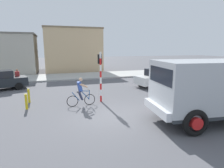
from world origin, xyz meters
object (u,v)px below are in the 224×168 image
Objects in this scene: car_red_near at (0,80)px; bollard_near at (26,102)px; car_white_mid at (158,78)px; truck_foreground at (211,87)px; car_far_side at (172,74)px; traffic_light_pole at (100,70)px; bollard_far at (29,96)px; pedestrian_near_kerb at (18,78)px; cyclist at (81,92)px.

car_red_near is 6.65m from bollard_near.
truck_foreground is at bearing -104.44° from car_white_mid.
car_far_side is (4.79, 9.65, -0.85)m from truck_foreground.
traffic_light_pole is 0.74× the size of car_red_near.
traffic_light_pole is 6.91m from car_white_mid.
car_white_mid reaches higher than bollard_far.
traffic_light_pole reaches higher than pedestrian_near_kerb.
bollard_near is (-3.06, 0.30, -0.41)m from cyclist.
bollard_near is 1.40m from bollard_far.
cyclist is 1.92× the size of bollard_far.
car_far_side is at bearing 32.23° from car_white_mid.
cyclist is 8.44m from pedestrian_near_kerb.
pedestrian_near_kerb is (-14.67, 1.79, 0.03)m from car_far_side.
car_red_near is (-7.08, 5.77, -1.25)m from traffic_light_pole.
car_red_near reaches higher than bollard_near.
truck_foreground reaches higher than bollard_far.
traffic_light_pole is at bearing -151.67° from car_far_side.
truck_foreground is 10.81m from car_far_side.
pedestrian_near_kerb is at bearing 130.82° from truck_foreground.
car_red_near is at bearing 140.81° from traffic_light_pole.
truck_foreground is at bearing -35.17° from bollard_far.
cyclist is at bearing -152.22° from car_far_side.
bollard_near is 1.00× the size of bollard_far.
cyclist is 0.41× the size of car_white_mid.
car_white_mid is 11.05m from bollard_near.
bollard_near is at bearing -78.44° from pedestrian_near_kerb.
car_far_side is (2.75, 1.73, 0.00)m from car_white_mid.
car_white_mid is (2.04, 7.92, -0.85)m from truck_foreground.
car_white_mid is 2.60× the size of pedestrian_near_kerb.
truck_foreground is at bearing -28.35° from bollard_near.
car_red_near is at bearing 168.23° from car_white_mid.
pedestrian_near_kerb reaches higher than bollard_near.
cyclist is at bearing -155.86° from traffic_light_pole.
car_far_side is at bearing -3.63° from car_red_near.
cyclist is 11.54m from car_far_side.
car_white_mid is 4.69× the size of bollard_near.
bollard_far is at bearing 150.96° from cyclist.
truck_foreground is at bearing -43.79° from car_red_near.
car_red_near and car_white_mid have the same top height.
car_red_near is 13.44m from car_white_mid.
pedestrian_near_kerb is 1.80× the size of bollard_near.
car_far_side is at bearing 20.94° from bollard_near.
traffic_light_pole reaches higher than truck_foreground.
car_white_mid is 4.69× the size of bollard_far.
cyclist is at bearing -29.04° from bollard_far.
truck_foreground reaches higher than car_white_mid.
truck_foreground is 1.77× the size of traffic_light_pole.
truck_foreground is 6.29× the size of bollard_near.
truck_foreground reaches higher than car_red_near.
bollard_far is at bearing -164.50° from car_far_side.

